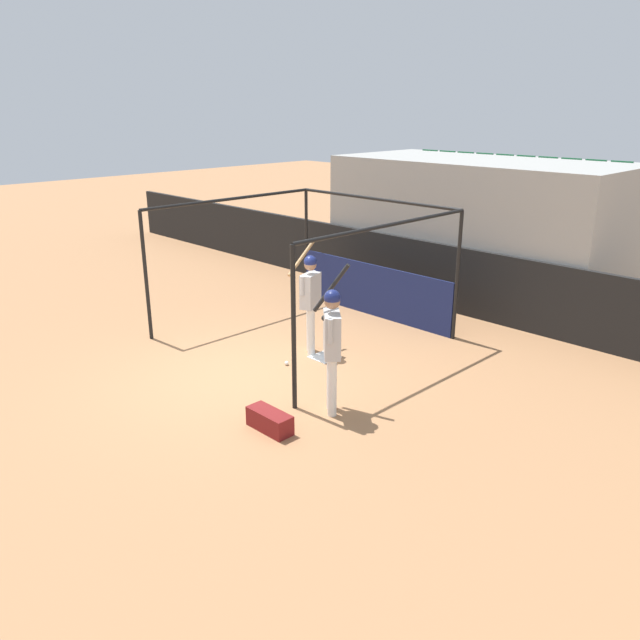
{
  "coord_description": "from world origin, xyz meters",
  "views": [
    {
      "loc": [
        7.61,
        -5.63,
        4.23
      ],
      "look_at": [
        1.0,
        0.91,
        1.01
      ],
      "focal_mm": 35.0,
      "sensor_mm": 36.0,
      "label": 1
    }
  ],
  "objects_px": {
    "baseball": "(287,363)",
    "player_waiting": "(332,338)",
    "player_batter": "(310,295)",
    "equipment_bag": "(270,421)"
  },
  "relations": [
    {
      "from": "player_waiting",
      "to": "baseball",
      "type": "relative_size",
      "value": 28.95
    },
    {
      "from": "player_batter",
      "to": "equipment_bag",
      "type": "distance_m",
      "value": 3.05
    },
    {
      "from": "equipment_bag",
      "to": "player_batter",
      "type": "bearing_deg",
      "value": 125.06
    },
    {
      "from": "player_batter",
      "to": "equipment_bag",
      "type": "relative_size",
      "value": 2.77
    },
    {
      "from": "baseball",
      "to": "player_waiting",
      "type": "bearing_deg",
      "value": -21.25
    },
    {
      "from": "player_batter",
      "to": "equipment_bag",
      "type": "height_order",
      "value": "player_batter"
    },
    {
      "from": "player_batter",
      "to": "baseball",
      "type": "height_order",
      "value": "player_batter"
    },
    {
      "from": "player_batter",
      "to": "player_waiting",
      "type": "height_order",
      "value": "player_waiting"
    },
    {
      "from": "baseball",
      "to": "equipment_bag",
      "type": "bearing_deg",
      "value": -47.64
    },
    {
      "from": "equipment_bag",
      "to": "baseball",
      "type": "distance_m",
      "value": 2.26
    }
  ]
}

